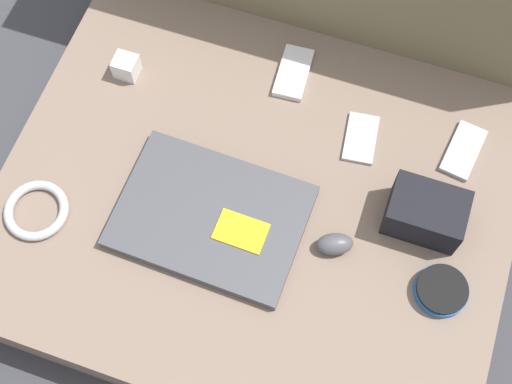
{
  "coord_description": "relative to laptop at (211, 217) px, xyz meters",
  "views": [
    {
      "loc": [
        0.17,
        -0.48,
        1.32
      ],
      "look_at": [
        0.0,
        0.0,
        0.14
      ],
      "focal_mm": 50.0,
      "sensor_mm": 36.0,
      "label": 1
    }
  ],
  "objects": [
    {
      "name": "camera_pouch",
      "position": [
        0.36,
        0.12,
        0.03
      ],
      "size": [
        0.13,
        0.09,
        0.08
      ],
      "color": "black",
      "rests_on": "couch_seat"
    },
    {
      "name": "computer_mouse",
      "position": [
        0.22,
        0.02,
        0.01
      ],
      "size": [
        0.08,
        0.06,
        0.04
      ],
      "rotation": [
        0.0,
        0.0,
        0.4
      ],
      "color": "#4C4C51",
      "rests_on": "couch_seat"
    },
    {
      "name": "phone_black",
      "position": [
        0.4,
        0.28,
        -0.01
      ],
      "size": [
        0.07,
        0.12,
        0.01
      ],
      "rotation": [
        0.0,
        0.0,
        -0.15
      ],
      "color": "#B7B7BC",
      "rests_on": "couch_seat"
    },
    {
      "name": "cable_coil",
      "position": [
        -0.3,
        -0.09,
        -0.0
      ],
      "size": [
        0.12,
        0.12,
        0.02
      ],
      "color": "#B2B2B7",
      "rests_on": "couch_seat"
    },
    {
      "name": "couch_seat",
      "position": [
        0.06,
        0.07,
        -0.07
      ],
      "size": [
        0.93,
        0.77,
        0.12
      ],
      "color": "#7A6656",
      "rests_on": "ground_plane"
    },
    {
      "name": "phone_silver",
      "position": [
        0.21,
        0.24,
        -0.01
      ],
      "size": [
        0.07,
        0.11,
        0.01
      ],
      "rotation": [
        0.0,
        0.0,
        0.12
      ],
      "color": "#B7B7BC",
      "rests_on": "couch_seat"
    },
    {
      "name": "phone_small",
      "position": [
        0.05,
        0.34,
        -0.0
      ],
      "size": [
        0.07,
        0.12,
        0.01
      ],
      "rotation": [
        0.0,
        0.0,
        0.07
      ],
      "color": "silver",
      "rests_on": "couch_seat"
    },
    {
      "name": "laptop",
      "position": [
        0.0,
        0.0,
        0.0
      ],
      "size": [
        0.34,
        0.25,
        0.03
      ],
      "rotation": [
        0.0,
        0.0,
        -0.03
      ],
      "color": "#47474C",
      "rests_on": "couch_seat"
    },
    {
      "name": "ground_plane",
      "position": [
        0.06,
        0.07,
        -0.13
      ],
      "size": [
        8.0,
        8.0,
        0.0
      ],
      "primitive_type": "plane",
      "color": "#38383D"
    },
    {
      "name": "charger_brick",
      "position": [
        -0.26,
        0.24,
        0.01
      ],
      "size": [
        0.04,
        0.04,
        0.04
      ],
      "color": "silver",
      "rests_on": "couch_seat"
    },
    {
      "name": "speaker_puck",
      "position": [
        0.42,
        0.0,
        0.0
      ],
      "size": [
        0.09,
        0.09,
        0.02
      ],
      "color": "#1E569E",
      "rests_on": "couch_seat"
    }
  ]
}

